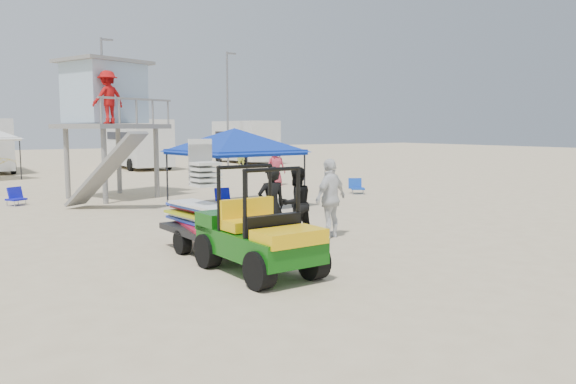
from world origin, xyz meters
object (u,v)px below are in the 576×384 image
surf_trailer (205,211)px  man_left (271,206)px  canopy_blue (235,133)px  utility_cart (258,225)px  lifeguard_tower (106,98)px

surf_trailer → man_left: 1.55m
man_left → canopy_blue: 6.65m
utility_cart → canopy_blue: canopy_blue is taller
surf_trailer → man_left: (1.52, -0.30, 0.04)m
man_left → canopy_blue: canopy_blue is taller
canopy_blue → man_left: bearing=-110.2°
lifeguard_tower → canopy_blue: bearing=-60.0°
utility_cart → man_left: size_ratio=1.44×
utility_cart → surf_trailer: size_ratio=1.03×
surf_trailer → canopy_blue: bearing=56.9°
lifeguard_tower → canopy_blue: (2.87, -4.97, -1.28)m
utility_cart → lifeguard_tower: bearing=86.2°
man_left → canopy_blue: bearing=-102.8°
utility_cart → surf_trailer: bearing=89.9°
utility_cart → lifeguard_tower: (0.88, 13.05, 2.91)m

